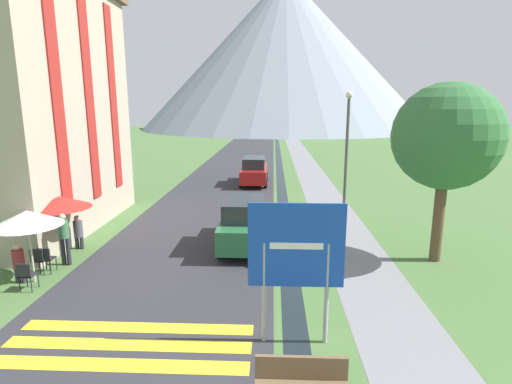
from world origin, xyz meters
TOP-DOWN VIEW (x-y plane):
  - ground_plane at (0.00, 20.00)m, footprint 160.00×160.00m
  - road at (-2.50, 30.00)m, footprint 6.40×60.00m
  - footpath at (3.60, 30.00)m, footprint 2.20×60.00m
  - drainage_channel at (1.20, 30.00)m, footprint 0.60×60.00m
  - crosswalk_marking at (-2.50, 3.56)m, footprint 5.44×1.84m
  - mountain_distant at (3.11, 91.60)m, footprint 65.06×65.06m
  - hotel_building at (-9.40, 12.00)m, footprint 5.73×9.37m
  - road_sign at (1.15, 3.84)m, footprint 2.04×0.11m
  - parked_car_near at (-0.40, 10.04)m, footprint 1.73×4.16m
  - parked_car_far at (-0.60, 22.17)m, footprint 1.75×4.50m
  - cafe_chair_nearest at (-6.25, 6.02)m, footprint 0.40×0.40m
  - cafe_chair_near_right at (-6.56, 7.16)m, footprint 0.40×0.40m
  - cafe_chair_near_left at (-6.38, 7.24)m, footprint 0.40×0.40m
  - cafe_umbrella_front_white at (-6.41, 6.61)m, footprint 1.94×1.94m
  - cafe_umbrella_middle_red at (-6.61, 8.77)m, footprint 2.06×2.06m
  - person_seated_near at (-6.78, 6.54)m, footprint 0.32×0.32m
  - person_standing_terrace at (-6.12, 7.94)m, footprint 0.32×0.32m
  - person_seated_far at (-6.41, 9.44)m, footprint 0.32×0.32m
  - streetlamp at (3.55, 11.73)m, footprint 0.28×0.28m
  - tree_by_path at (6.16, 8.87)m, footprint 3.41×3.41m

SIDE VIEW (x-z plane):
  - ground_plane at x=0.00m, z-range 0.00..0.00m
  - drainage_channel at x=1.20m, z-range 0.00..0.00m
  - road at x=-2.50m, z-range 0.00..0.01m
  - footpath at x=3.60m, z-range 0.00..0.01m
  - crosswalk_marking at x=-2.50m, z-range 0.00..0.01m
  - cafe_chair_nearest at x=-6.25m, z-range 0.09..0.94m
  - cafe_chair_near_right at x=-6.56m, z-range 0.09..0.94m
  - cafe_chair_near_left at x=-6.38m, z-range 0.09..0.94m
  - person_seated_near at x=-6.78m, z-range 0.07..1.30m
  - person_seated_far at x=-6.41m, z-range 0.07..1.33m
  - parked_car_near at x=-0.40m, z-range 0.00..1.82m
  - parked_car_far at x=-0.60m, z-range 0.00..1.82m
  - person_standing_terrace at x=-6.12m, z-range 0.14..1.89m
  - cafe_umbrella_middle_red at x=-6.61m, z-range 0.85..2.98m
  - cafe_umbrella_front_white at x=-6.41m, z-range 0.87..3.06m
  - road_sign at x=1.15m, z-range 0.45..3.62m
  - streetlamp at x=3.55m, z-range 0.49..6.17m
  - tree_by_path at x=6.16m, z-range 1.21..7.10m
  - hotel_building at x=-9.40m, z-range 0.44..11.30m
  - mountain_distant at x=3.11m, z-range 0.00..33.89m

